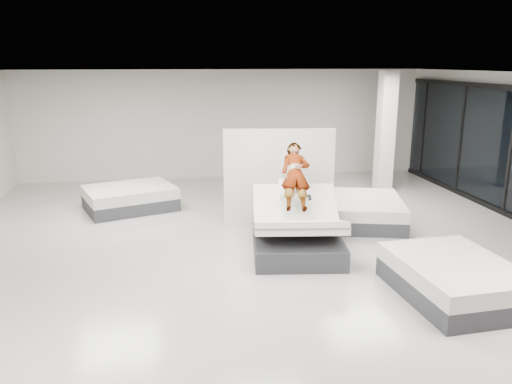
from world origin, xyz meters
TOP-DOWN VIEW (x-y plane):
  - room at (0.00, 0.00)m, footprint 14.00×14.04m
  - hero_bed at (0.63, 0.54)m, footprint 1.83×2.28m
  - person at (0.67, 0.84)m, footprint 0.72×1.34m
  - remote at (0.84, 0.47)m, footprint 0.07×0.15m
  - divider_panel at (0.60, 2.04)m, footprint 2.29×0.45m
  - flat_bed_right_far at (2.55, 1.96)m, footprint 1.91×2.26m
  - flat_bed_right_near at (2.51, -1.62)m, footprint 1.64×2.12m
  - flat_bed_left_far at (-2.62, 3.88)m, footprint 2.37×2.06m
  - column at (4.00, 4.50)m, footprint 0.40×0.40m

SIDE VIEW (x-z plane):
  - flat_bed_right_far at x=2.55m, z-range 0.00..0.54m
  - flat_bed_left_far at x=-2.62m, z-range 0.00..0.55m
  - flat_bed_right_near at x=2.51m, z-range 0.00..0.56m
  - hero_bed at x=0.63m, z-range -0.21..1.02m
  - divider_panel at x=0.60m, z-range 0.00..2.09m
  - remote at x=0.84m, z-range 1.01..1.09m
  - person at x=0.67m, z-range 0.53..1.90m
  - room at x=0.00m, z-range 0.00..3.20m
  - column at x=4.00m, z-range 0.00..3.20m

